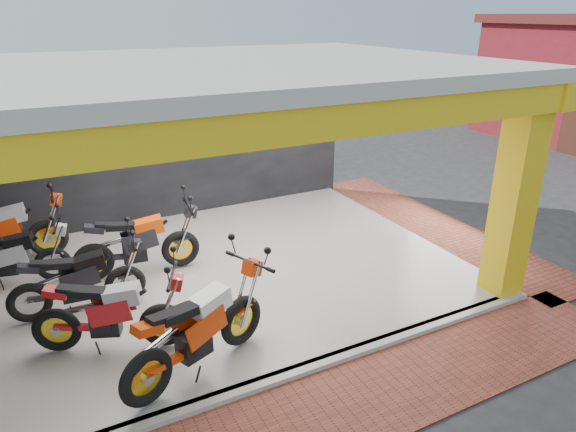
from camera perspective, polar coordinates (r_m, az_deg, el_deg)
ground at (r=7.82m, az=-1.06°, el=-12.57°), size 80.00×80.00×0.00m
showroom_floor at (r=9.37m, az=-6.56°, el=-6.09°), size 8.00×6.00×0.10m
showroom_ceiling at (r=8.33m, az=-7.64°, el=16.03°), size 8.40×6.40×0.20m
back_wall at (r=11.56m, az=-12.58°, el=8.00°), size 8.20×0.20×3.50m
corner_column at (r=8.72m, az=23.91°, el=2.10°), size 0.50×0.50×3.50m
header_beam_front at (r=5.68m, az=3.29°, el=10.45°), size 8.40×0.30×0.40m
header_beam_right at (r=10.43m, az=14.28°, el=15.06°), size 0.30×6.40×0.40m
floor_kerb at (r=7.07m, az=2.79°, el=-16.38°), size 8.00×0.20×0.10m
paver_front at (r=6.59m, az=6.41°, el=-20.27°), size 9.00×1.40×0.03m
paver_right at (r=11.77m, az=15.75°, el=-0.97°), size 1.40×7.00×0.03m
moto_hero at (r=7.00m, az=-5.32°, el=-9.12°), size 2.54×1.72×1.45m
moto_row_a at (r=7.16m, az=-13.92°, el=-9.57°), size 2.31×1.58×1.32m
moto_row_b at (r=8.36m, az=-17.85°, el=-5.40°), size 2.14×0.91×1.28m
moto_row_c at (r=9.26m, az=-12.01°, el=-1.72°), size 2.34×1.09×1.38m
moto_row_d at (r=9.49m, az=-24.89°, el=-3.25°), size 2.15×1.16×1.24m
moto_row_e at (r=10.43m, az=-25.41°, el=-0.46°), size 2.45×1.03×1.47m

